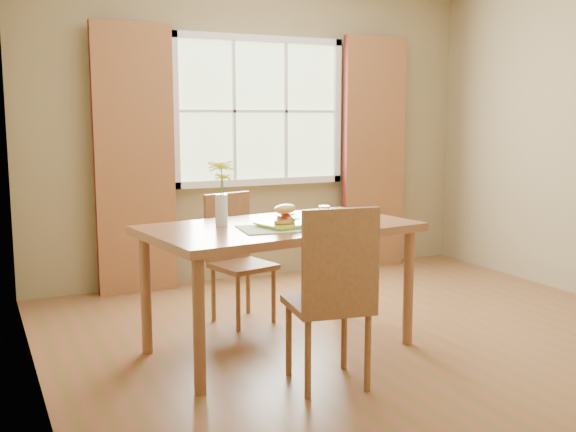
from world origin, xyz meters
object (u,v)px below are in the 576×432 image
Objects in this scene: chair_near at (333,290)px; croissant_sandwich at (285,215)px; chair_far at (236,251)px; flower_vase at (221,187)px; water_glass at (324,215)px; dining_table at (280,237)px.

chair_near is 4.88× the size of croissant_sandwich.
flower_vase is (-0.31, -0.58, 0.53)m from chair_far.
chair_far reaches higher than water_glass.
flower_vase reaches higher than water_glass.
croissant_sandwich is at bearing -167.57° from water_glass.
flower_vase is (-0.60, 0.20, 0.18)m from water_glass.
chair_near is at bearing -119.13° from croissant_sandwich.
flower_vase is at bearing 119.59° from chair_near.
croissant_sandwich reaches higher than water_glass.
chair_far is 0.85m from flower_vase.
chair_far is at bearing 110.53° from water_glass.
dining_table is 8.50× the size of croissant_sandwich.
water_glass is at bearing -83.45° from chair_far.
chair_far is 0.92m from croissant_sandwich.
chair_near is (-0.01, -0.71, -0.17)m from dining_table.
chair_near is at bearing -103.72° from chair_far.
water_glass is (0.29, -0.78, 0.35)m from chair_far.
flower_vase is (-0.32, 0.83, 0.49)m from chair_near.
chair_near reaches higher than dining_table.
chair_far is 0.90m from water_glass.
chair_far is at bearing 84.09° from dining_table.
chair_far is at bearing 58.18° from croissant_sandwich.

